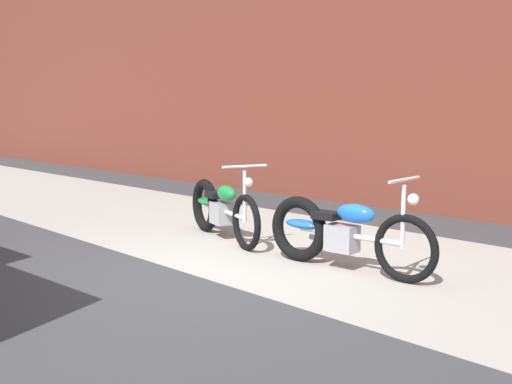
{
  "coord_description": "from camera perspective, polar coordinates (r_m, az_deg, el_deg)",
  "views": [
    {
      "loc": [
        4.6,
        -3.68,
        1.66
      ],
      "look_at": [
        -0.17,
        1.01,
        0.75
      ],
      "focal_mm": 41.83,
      "sensor_mm": 36.0,
      "label": 1
    }
  ],
  "objects": [
    {
      "name": "ground_plane",
      "position": [
        6.12,
        -5.66,
        -8.02
      ],
      "size": [
        80.0,
        80.0,
        0.0
      ],
      "primitive_type": "plane",
      "color": "#38383A"
    },
    {
      "name": "motorcycle_green",
      "position": [
        7.84,
        -3.53,
        -1.53
      ],
      "size": [
        1.94,
        0.83,
        1.03
      ],
      "rotation": [
        0.0,
        0.0,
        -0.3
      ],
      "color": "black",
      "rests_on": "ground"
    },
    {
      "name": "motorcycle_blue",
      "position": [
        6.35,
        7.66,
        -3.79
      ],
      "size": [
        2.01,
        0.58,
        1.03
      ],
      "rotation": [
        0.0,
        0.0,
        0.07
      ],
      "color": "black",
      "rests_on": "ground"
    },
    {
      "name": "sidewalk_slab",
      "position": [
        7.31,
        5.13,
        -5.39
      ],
      "size": [
        36.0,
        3.5,
        0.01
      ],
      "primitive_type": "cube",
      "color": "#9E998E",
      "rests_on": "ground"
    },
    {
      "name": "brick_building_wall",
      "position": [
        10.09,
        18.59,
        14.62
      ],
      "size": [
        36.0,
        0.5,
        5.87
      ],
      "primitive_type": "cube",
      "color": "brown",
      "rests_on": "ground"
    }
  ]
}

